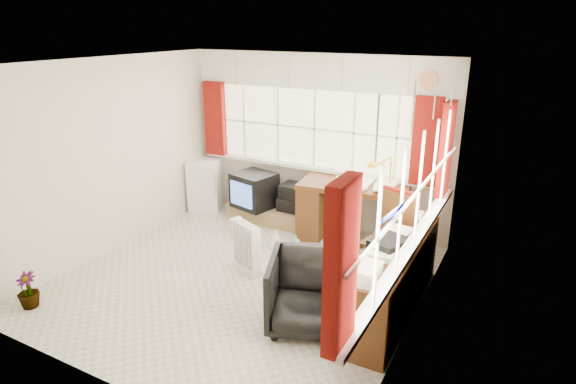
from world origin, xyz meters
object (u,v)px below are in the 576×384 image
Objects in this scene: office_chair at (310,292)px; credenza at (391,277)px; task_chair at (392,236)px; desk at (353,209)px; tv_bench at (274,214)px; mini_fridge at (205,184)px; radiator at (247,253)px; desk_lamp at (391,165)px; crt_tv at (254,190)px.

credenza reaches higher than office_chair.
task_chair is at bearing 107.25° from credenza.
tv_bench is (-1.30, 0.08, -0.34)m from desk.
desk is at bearing 124.03° from credenza.
radiator is at bearing -40.39° from mini_fridge.
desk_lamp is (0.46, 0.08, 0.67)m from desk.
task_chair is 0.57× the size of credenza.
office_chair is at bearing -36.26° from mini_fridge.
task_chair reaches higher than desk.
desk is at bearing 61.14° from radiator.
crt_tv is at bearing -6.39° from mini_fridge.
desk is at bearing 2.63° from crt_tv.
desk is 2.24× the size of crt_tv.
desk_lamp is 0.21× the size of credenza.
credenza is 3.83m from mini_fridge.
task_chair reaches higher than credenza.
credenza is (1.77, 0.01, 0.13)m from radiator.
credenza is 2.88m from crt_tv.
desk_lamp is 2.11m from crt_tv.
crt_tv is at bearing 118.62° from radiator.
credenza is (0.63, 0.64, 0.02)m from office_chair.
task_chair is 3.50m from mini_fridge.
mini_fridge is (-1.00, 0.11, -0.10)m from crt_tv.
desk_lamp is at bearing 65.88° from office_chair.
tv_bench is (-2.11, 0.99, -0.48)m from task_chair.
task_chair is at bearing -70.62° from desk_lamp.
radiator is 1.78m from credenza.
desk is 3.55× the size of desk_lamp.
task_chair reaches higher than tv_bench.
desk is 0.76× the size of credenza.
desk is at bearing -169.81° from desk_lamp.
crt_tv is (-2.01, -0.15, -0.62)m from desk_lamp.
office_chair is (0.34, -2.09, -0.09)m from desk.
tv_bench is at bearing 108.26° from radiator.
task_chair reaches higher than office_chair.
credenza reaches higher than radiator.
radiator is at bearing -129.38° from desk_lamp.
credenza is (0.97, -1.44, -0.07)m from desk.
desk_lamp is 0.52× the size of office_chair.
office_chair is 3.59m from mini_fridge.
tv_bench is at bearing 146.30° from credenza.
credenza is at bearing -71.36° from desk_lamp.
mini_fridge is at bearing 173.61° from crt_tv.
mini_fridge is (-2.55, 0.04, -0.06)m from desk.
desk_lamp reaches higher than radiator.
desk_lamp is 0.63× the size of crt_tv.
task_chair is 2.51m from crt_tv.
office_chair is at bearing -52.68° from tv_bench.
radiator is at bearing -161.34° from task_chair.
mini_fridge is (-3.01, -0.04, -0.72)m from desk_lamp.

